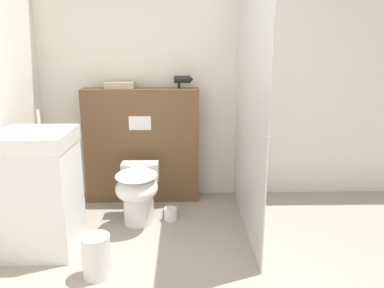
{
  "coord_description": "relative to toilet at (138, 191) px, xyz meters",
  "views": [
    {
      "loc": [
        -0.0,
        -2.01,
        1.61
      ],
      "look_at": [
        0.06,
        1.14,
        0.77
      ],
      "focal_mm": 35.0,
      "sensor_mm": 36.0,
      "label": 1
    }
  ],
  "objects": [
    {
      "name": "wall_back",
      "position": [
        0.43,
        0.75,
        0.93
      ],
      "size": [
        8.0,
        0.06,
        2.5
      ],
      "color": "silver",
      "rests_on": "ground_plane"
    },
    {
      "name": "partition_panel",
      "position": [
        -0.02,
        0.58,
        0.27
      ],
      "size": [
        1.17,
        0.21,
        1.19
      ],
      "color": "brown",
      "rests_on": "ground_plane"
    },
    {
      "name": "shower_glass",
      "position": [
        0.98,
        -0.05,
        0.74
      ],
      "size": [
        0.04,
        1.55,
        2.11
      ],
      "color": "silver",
      "rests_on": "ground_plane"
    },
    {
      "name": "toilet",
      "position": [
        0.0,
        0.0,
        0.0
      ],
      "size": [
        0.38,
        0.58,
        0.52
      ],
      "color": "white",
      "rests_on": "ground_plane"
    },
    {
      "name": "sink_vanity",
      "position": [
        -0.72,
        -0.41,
        0.17
      ],
      "size": [
        0.56,
        0.55,
        1.12
      ],
      "color": "white",
      "rests_on": "ground_plane"
    },
    {
      "name": "hair_drier",
      "position": [
        0.42,
        0.57,
        0.95
      ],
      "size": [
        0.19,
        0.07,
        0.13
      ],
      "color": "black",
      "rests_on": "partition_panel"
    },
    {
      "name": "folded_towel",
      "position": [
        -0.22,
        0.59,
        0.9
      ],
      "size": [
        0.29,
        0.19,
        0.06
      ],
      "color": "tan",
      "rests_on": "partition_panel"
    },
    {
      "name": "spare_toilet_roll",
      "position": [
        0.29,
        0.06,
        -0.26
      ],
      "size": [
        0.12,
        0.12,
        0.12
      ],
      "color": "white",
      "rests_on": "ground_plane"
    },
    {
      "name": "waste_bin",
      "position": [
        -0.2,
        -0.82,
        -0.16
      ],
      "size": [
        0.2,
        0.2,
        0.31
      ],
      "color": "silver",
      "rests_on": "ground_plane"
    }
  ]
}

